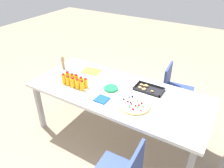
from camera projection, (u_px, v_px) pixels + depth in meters
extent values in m
plane|color=gray|center=(117.00, 135.00, 3.06)|extent=(12.00, 12.00, 0.00)
cube|color=silver|center=(118.00, 92.00, 2.68)|extent=(2.22, 0.94, 0.04)
cube|color=#99999E|center=(40.00, 107.00, 3.04)|extent=(0.06, 0.06, 0.71)
cube|color=#99999E|center=(75.00, 82.00, 3.61)|extent=(0.06, 0.06, 0.71)
cube|color=#99999E|center=(204.00, 126.00, 2.70)|extent=(0.06, 0.06, 0.71)
cube|color=#33478C|center=(178.00, 91.00, 3.20)|extent=(0.43, 0.43, 0.04)
cube|color=#33478C|center=(168.00, 78.00, 3.17)|extent=(0.06, 0.38, 0.38)
cylinder|color=silver|center=(188.00, 102.00, 3.39)|extent=(0.02, 0.02, 0.41)
cylinder|color=silver|center=(185.00, 114.00, 3.15)|extent=(0.02, 0.02, 0.41)
cylinder|color=silver|center=(168.00, 97.00, 3.51)|extent=(0.02, 0.02, 0.41)
cylinder|color=silver|center=(163.00, 108.00, 3.27)|extent=(0.02, 0.02, 0.41)
cylinder|color=silver|center=(224.00, 158.00, 2.47)|extent=(0.02, 0.02, 0.41)
cylinder|color=#F9AB14|center=(64.00, 79.00, 2.78)|extent=(0.05, 0.05, 0.13)
cylinder|color=red|center=(63.00, 74.00, 2.74)|extent=(0.03, 0.03, 0.02)
cylinder|color=#FAAE14|center=(68.00, 81.00, 2.75)|extent=(0.06, 0.06, 0.12)
cylinder|color=red|center=(67.00, 77.00, 2.72)|extent=(0.04, 0.04, 0.02)
cylinder|color=#FAAD14|center=(73.00, 83.00, 2.71)|extent=(0.06, 0.06, 0.12)
cylinder|color=red|center=(73.00, 78.00, 2.68)|extent=(0.04, 0.04, 0.02)
cylinder|color=#F9AF14|center=(77.00, 84.00, 2.68)|extent=(0.06, 0.06, 0.12)
cylinder|color=red|center=(77.00, 79.00, 2.65)|extent=(0.04, 0.04, 0.02)
cylinder|color=#FAAE14|center=(82.00, 86.00, 2.65)|extent=(0.05, 0.05, 0.12)
cylinder|color=red|center=(82.00, 81.00, 2.62)|extent=(0.03, 0.03, 0.02)
cylinder|color=#FAAC14|center=(68.00, 77.00, 2.83)|extent=(0.06, 0.06, 0.13)
cylinder|color=red|center=(67.00, 72.00, 2.80)|extent=(0.04, 0.04, 0.02)
cylinder|color=#F9AD14|center=(72.00, 79.00, 2.81)|extent=(0.06, 0.06, 0.12)
cylinder|color=red|center=(72.00, 74.00, 2.77)|extent=(0.04, 0.04, 0.02)
cylinder|color=#FAAD14|center=(76.00, 80.00, 2.77)|extent=(0.06, 0.06, 0.13)
cylinder|color=red|center=(76.00, 75.00, 2.73)|extent=(0.04, 0.04, 0.02)
cylinder|color=#F9AC14|center=(81.00, 82.00, 2.73)|extent=(0.06, 0.06, 0.12)
cylinder|color=red|center=(81.00, 77.00, 2.70)|extent=(0.04, 0.04, 0.02)
cylinder|color=#FAAB14|center=(86.00, 83.00, 2.71)|extent=(0.06, 0.06, 0.12)
cylinder|color=red|center=(85.00, 79.00, 2.67)|extent=(0.04, 0.04, 0.02)
cylinder|color=tan|center=(134.00, 105.00, 2.41)|extent=(0.37, 0.37, 0.02)
cylinder|color=white|center=(134.00, 104.00, 2.41)|extent=(0.34, 0.34, 0.01)
sphere|color=#1E1947|center=(124.00, 99.00, 2.46)|extent=(0.03, 0.03, 0.03)
sphere|color=red|center=(141.00, 111.00, 2.29)|extent=(0.02, 0.02, 0.02)
sphere|color=#66B238|center=(140.00, 101.00, 2.44)|extent=(0.02, 0.02, 0.02)
sphere|color=#1E1947|center=(131.00, 102.00, 2.41)|extent=(0.02, 0.02, 0.02)
sphere|color=red|center=(142.00, 103.00, 2.40)|extent=(0.03, 0.03, 0.03)
sphere|color=#1E1947|center=(129.00, 97.00, 2.50)|extent=(0.02, 0.02, 0.02)
sphere|color=red|center=(133.00, 109.00, 2.30)|extent=(0.03, 0.03, 0.03)
sphere|color=red|center=(131.00, 104.00, 2.39)|extent=(0.02, 0.02, 0.02)
sphere|color=#66B238|center=(143.00, 106.00, 2.35)|extent=(0.02, 0.02, 0.02)
sphere|color=#1E1947|center=(129.00, 106.00, 2.35)|extent=(0.03, 0.03, 0.03)
sphere|color=#66B238|center=(137.00, 101.00, 2.44)|extent=(0.02, 0.02, 0.02)
sphere|color=#66B238|center=(129.00, 107.00, 2.34)|extent=(0.02, 0.02, 0.02)
sphere|color=red|center=(139.00, 105.00, 2.37)|extent=(0.02, 0.02, 0.02)
sphere|color=#66B238|center=(138.00, 107.00, 2.34)|extent=(0.02, 0.02, 0.02)
sphere|color=red|center=(136.00, 105.00, 2.36)|extent=(0.03, 0.03, 0.03)
sphere|color=red|center=(139.00, 105.00, 2.37)|extent=(0.03, 0.03, 0.03)
sphere|color=red|center=(128.00, 101.00, 2.43)|extent=(0.03, 0.03, 0.03)
sphere|color=#1E1947|center=(132.00, 96.00, 2.51)|extent=(0.03, 0.03, 0.03)
cube|color=black|center=(149.00, 90.00, 2.68)|extent=(0.35, 0.20, 0.01)
cube|color=black|center=(146.00, 92.00, 2.61)|extent=(0.35, 0.01, 0.03)
cube|color=black|center=(152.00, 85.00, 2.75)|extent=(0.35, 0.01, 0.03)
cube|color=black|center=(136.00, 85.00, 2.75)|extent=(0.01, 0.20, 0.03)
cube|color=black|center=(162.00, 93.00, 2.60)|extent=(0.01, 0.20, 0.03)
ellipsoid|color=tan|center=(140.00, 87.00, 2.71)|extent=(0.04, 0.03, 0.02)
ellipsoid|color=tan|center=(145.00, 89.00, 2.67)|extent=(0.04, 0.03, 0.02)
ellipsoid|color=tan|center=(144.00, 89.00, 2.65)|extent=(0.05, 0.04, 0.03)
ellipsoid|color=tan|center=(147.00, 86.00, 2.73)|extent=(0.05, 0.03, 0.03)
ellipsoid|color=tan|center=(144.00, 86.00, 2.74)|extent=(0.04, 0.03, 0.02)
ellipsoid|color=tan|center=(146.00, 85.00, 2.74)|extent=(0.04, 0.03, 0.02)
ellipsoid|color=tan|center=(140.00, 88.00, 2.69)|extent=(0.05, 0.03, 0.03)
ellipsoid|color=tan|center=(152.00, 91.00, 2.62)|extent=(0.04, 0.03, 0.02)
ellipsoid|color=tan|center=(142.00, 85.00, 2.75)|extent=(0.05, 0.03, 0.03)
cylinder|color=#1E8C4C|center=(111.00, 89.00, 2.70)|extent=(0.18, 0.18, 0.00)
cylinder|color=#1E8C4C|center=(111.00, 89.00, 2.70)|extent=(0.18, 0.18, 0.00)
cylinder|color=#1E8C4C|center=(111.00, 88.00, 2.69)|extent=(0.18, 0.18, 0.00)
cylinder|color=#1E8C4C|center=(111.00, 88.00, 2.69)|extent=(0.18, 0.18, 0.00)
cylinder|color=#1E8C4C|center=(111.00, 88.00, 2.69)|extent=(0.18, 0.18, 0.00)
cube|color=#194CA5|center=(102.00, 99.00, 2.50)|extent=(0.15, 0.15, 0.01)
cylinder|color=#9E7A56|center=(63.00, 63.00, 3.11)|extent=(0.04, 0.04, 0.20)
cube|color=yellow|center=(92.00, 71.00, 3.10)|extent=(0.28, 0.23, 0.01)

